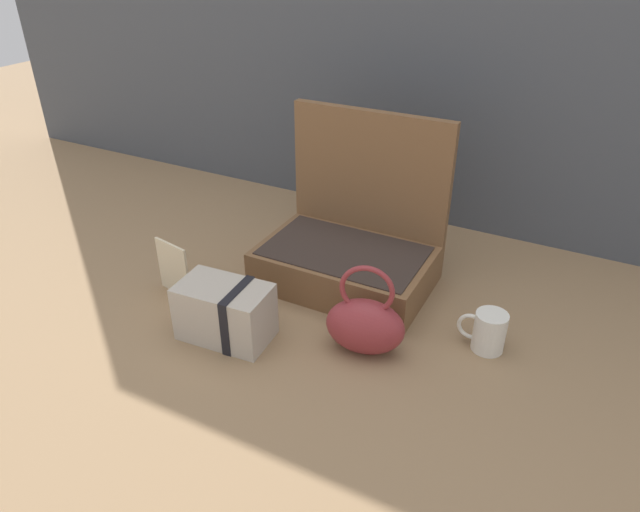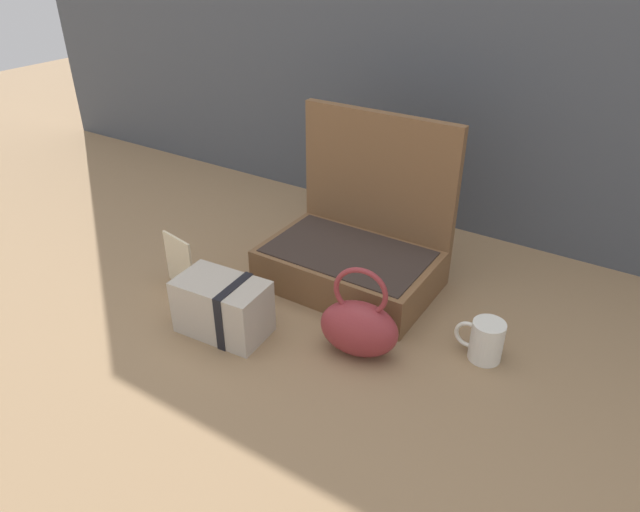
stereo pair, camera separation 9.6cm
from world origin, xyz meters
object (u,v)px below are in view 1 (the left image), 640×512
Objects in this scene: info_card_left at (173,268)px; cream_toiletry_bag at (226,312)px; teal_pouch_handbag at (365,324)px; open_suitcase at (351,247)px; coffee_mug at (488,331)px.

cream_toiletry_bag is at bearing -10.16° from info_card_left.
info_card_left is (-0.50, -0.01, -0.00)m from teal_pouch_handbag.
open_suitcase is at bearing 121.11° from teal_pouch_handbag.
info_card_left is (-0.35, -0.26, -0.02)m from open_suitcase.
open_suitcase is 0.44m from info_card_left.
cream_toiletry_bag is at bearing -156.62° from coffee_mug.
open_suitcase is 2.01× the size of cream_toiletry_bag.
coffee_mug is (0.23, 0.13, -0.02)m from teal_pouch_handbag.
teal_pouch_handbag is 0.30m from cream_toiletry_bag.
info_card_left is at bearing -169.10° from coffee_mug.
teal_pouch_handbag is 2.03× the size of coffee_mug.
coffee_mug is 0.76× the size of info_card_left.
teal_pouch_handbag is 1.02× the size of cream_toiletry_bag.
cream_toiletry_bag reaches higher than coffee_mug.
open_suitcase reaches higher than teal_pouch_handbag.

